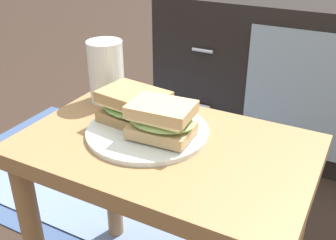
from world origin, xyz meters
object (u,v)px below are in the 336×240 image
Objects in this scene: tv_cabinet at (286,73)px; sandwich_front at (134,107)px; beer_glass at (106,72)px; plate at (148,131)px; sandwich_back at (161,120)px.

sandwich_front is at bearing -97.43° from tv_cabinet.
beer_glass is at bearing 147.15° from sandwich_front.
sandwich_front is at bearing 157.79° from plate.
plate is (-0.08, -0.93, 0.17)m from tv_cabinet.
tv_cabinet is 0.95m from plate.
beer_glass is at bearing 151.10° from sandwich_back.
tv_cabinet reaches higher than plate.
sandwich_back is (-0.04, -0.95, 0.22)m from tv_cabinet.
beer_glass reaches higher than sandwich_front.
tv_cabinet is at bearing 85.15° from plate.
tv_cabinet is 6.82× the size of beer_glass.
plate is at bearing 157.79° from sandwich_back.
plate is 0.06m from sandwich_back.
sandwich_front is at bearing -32.85° from beer_glass.
tv_cabinet is 0.97m from sandwich_back.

